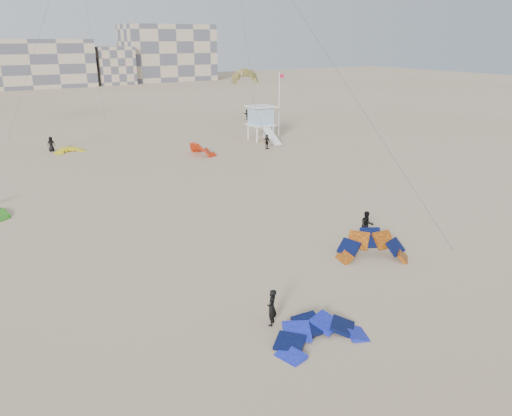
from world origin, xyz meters
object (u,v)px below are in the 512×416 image
kite_ground_blue (319,341)px  kite_ground_orange (372,258)px  lifeguard_tower_near (261,123)px  kitesurfer_main (272,307)px

kite_ground_blue → kite_ground_orange: 9.38m
kite_ground_blue → kite_ground_orange: size_ratio=1.01×
kite_ground_orange → lifeguard_tower_near: lifeguard_tower_near is taller
kite_ground_orange → kitesurfer_main: kite_ground_orange is taller
kite_ground_blue → lifeguard_tower_near: size_ratio=0.69×
lifeguard_tower_near → kitesurfer_main: bearing=-118.9°
kite_ground_orange → kite_ground_blue: bearing=-117.8°
kite_ground_orange → kitesurfer_main: 9.45m
kite_ground_blue → kitesurfer_main: bearing=119.9°
lifeguard_tower_near → kite_ground_blue: bearing=-116.3°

